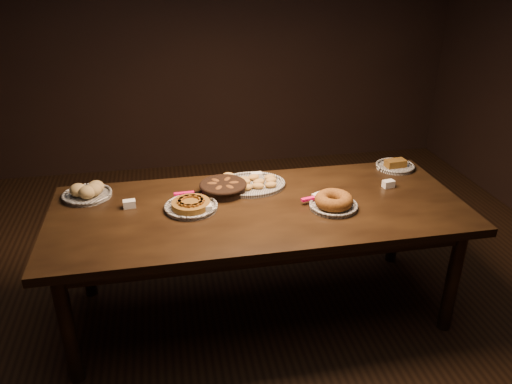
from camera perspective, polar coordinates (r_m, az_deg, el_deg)
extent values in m
plane|color=black|center=(3.31, 0.38, -13.23)|extent=(5.00, 5.00, 0.00)
cube|color=black|center=(2.91, 0.42, -2.09)|extent=(2.40, 1.00, 0.05)
cylinder|color=black|center=(2.82, -20.75, -14.31)|extent=(0.08, 0.08, 0.70)
cylinder|color=black|center=(3.18, 21.55, -9.34)|extent=(0.08, 0.08, 0.70)
cylinder|color=black|center=(3.43, -19.03, -6.20)|extent=(0.08, 0.08, 0.70)
cylinder|color=black|center=(3.74, 15.69, -2.93)|extent=(0.08, 0.08, 0.70)
torus|color=white|center=(2.89, -7.43, -1.58)|extent=(0.31, 0.31, 0.02)
cylinder|color=#462A0E|center=(2.88, -7.44, -1.41)|extent=(0.28, 0.28, 0.04)
cube|color=#603110|center=(2.89, -6.37, -0.73)|extent=(0.04, 0.08, 0.01)
cube|color=#603110|center=(2.92, -6.86, -0.50)|extent=(0.07, 0.06, 0.01)
cube|color=#603110|center=(2.92, -7.57, -0.47)|extent=(0.08, 0.02, 0.01)
cube|color=#603110|center=(2.91, -8.24, -0.63)|extent=(0.07, 0.06, 0.01)
cube|color=#603110|center=(2.88, -8.63, -0.92)|extent=(0.04, 0.08, 0.01)
cube|color=#603110|center=(2.85, -8.59, -1.26)|extent=(0.04, 0.08, 0.01)
cube|color=#603110|center=(2.83, -8.10, -1.49)|extent=(0.07, 0.06, 0.01)
cube|color=#603110|center=(2.82, -7.37, -1.53)|extent=(0.08, 0.02, 0.01)
cube|color=#603110|center=(2.83, -6.67, -1.36)|extent=(0.07, 0.06, 0.01)
cube|color=#603110|center=(2.86, -6.29, -1.05)|extent=(0.04, 0.08, 0.01)
cube|color=#FF0C65|center=(3.01, -8.23, -0.18)|extent=(0.12, 0.03, 0.02)
cube|color=silver|center=(3.02, -5.78, -0.01)|extent=(0.15, 0.04, 0.00)
torus|color=black|center=(3.13, -0.64, 0.97)|extent=(0.36, 0.36, 0.02)
ellipsoid|color=olive|center=(3.07, -2.52, 0.58)|extent=(0.08, 0.06, 0.04)
ellipsoid|color=olive|center=(3.06, -1.05, 0.55)|extent=(0.09, 0.07, 0.04)
ellipsoid|color=olive|center=(3.08, 0.23, 0.72)|extent=(0.09, 0.07, 0.04)
ellipsoid|color=olive|center=(3.10, 1.71, 0.85)|extent=(0.08, 0.06, 0.04)
ellipsoid|color=olive|center=(3.11, -2.94, 0.97)|extent=(0.08, 0.05, 0.04)
ellipsoid|color=olive|center=(3.13, -1.29, 1.17)|extent=(0.08, 0.05, 0.04)
ellipsoid|color=olive|center=(3.13, 0.33, 1.18)|extent=(0.09, 0.07, 0.04)
ellipsoid|color=olive|center=(3.16, 1.75, 1.37)|extent=(0.09, 0.07, 0.04)
ellipsoid|color=olive|center=(3.17, -2.97, 1.48)|extent=(0.09, 0.07, 0.04)
ellipsoid|color=olive|center=(3.17, -1.38, 1.48)|extent=(0.08, 0.06, 0.04)
ellipsoid|color=olive|center=(3.20, -0.28, 1.71)|extent=(0.09, 0.07, 0.04)
ellipsoid|color=olive|center=(3.20, 1.57, 1.72)|extent=(0.08, 0.06, 0.04)
ellipsoid|color=olive|center=(3.23, -3.21, 1.93)|extent=(0.08, 0.05, 0.04)
torus|color=black|center=(2.91, 8.84, -1.45)|extent=(0.28, 0.28, 0.02)
torus|color=brown|center=(2.89, 8.88, -0.92)|extent=(0.26, 0.26, 0.08)
cube|color=#FF0C65|center=(2.94, 6.27, -0.74)|extent=(0.12, 0.05, 0.02)
cube|color=silver|center=(3.00, 8.43, -0.35)|extent=(0.15, 0.06, 0.00)
cylinder|color=black|center=(3.05, -3.77, 0.47)|extent=(0.33, 0.33, 0.07)
torus|color=black|center=(3.04, -3.78, 0.84)|extent=(0.29, 0.29, 0.02)
ellipsoid|color=#341C0A|center=(3.05, -2.53, 0.88)|extent=(0.09, 0.05, 0.04)
ellipsoid|color=#341C0A|center=(3.10, -3.30, 1.28)|extent=(0.08, 0.10, 0.04)
ellipsoid|color=#341C0A|center=(3.09, -4.65, 1.14)|extent=(0.09, 0.10, 0.04)
ellipsoid|color=#341C0A|center=(3.05, -5.03, 0.79)|extent=(0.09, 0.06, 0.04)
ellipsoid|color=#341C0A|center=(2.99, -4.26, 0.28)|extent=(0.08, 0.10, 0.04)
ellipsoid|color=#341C0A|center=(2.99, -3.01, 0.38)|extent=(0.08, 0.10, 0.04)
torus|color=white|center=(3.17, -18.74, -0.20)|extent=(0.29, 0.29, 0.02)
ellipsoid|color=tan|center=(3.16, -19.68, 0.22)|extent=(0.10, 0.10, 0.08)
ellipsoid|color=tan|center=(3.17, -17.83, 0.55)|extent=(0.10, 0.10, 0.08)
ellipsoid|color=tan|center=(3.11, -18.73, -0.03)|extent=(0.10, 0.10, 0.08)
ellipsoid|color=tan|center=(3.13, -18.14, 0.23)|extent=(0.10, 0.10, 0.08)
torus|color=black|center=(3.53, 15.61, 2.95)|extent=(0.26, 0.26, 0.02)
cube|color=#462A0E|center=(3.53, 15.65, 3.19)|extent=(0.14, 0.09, 0.05)
cube|color=white|center=(2.84, -5.78, -1.92)|extent=(0.07, 0.05, 0.04)
cube|color=white|center=(3.23, 0.06, 1.84)|extent=(0.07, 0.05, 0.04)
cube|color=white|center=(2.98, 7.12, -0.58)|extent=(0.08, 0.07, 0.04)
cube|color=white|center=(2.97, -14.27, -1.33)|extent=(0.07, 0.05, 0.04)
cube|color=white|center=(3.23, 14.90, 0.90)|extent=(0.08, 0.06, 0.04)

